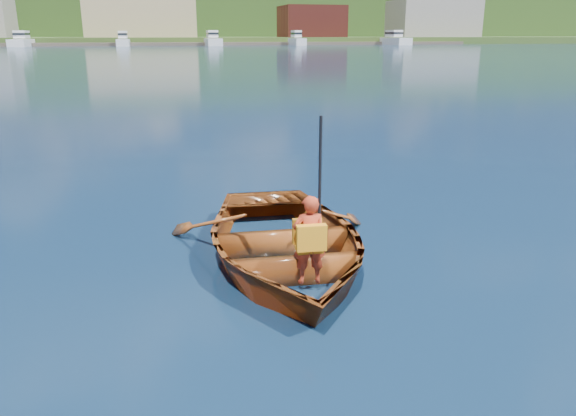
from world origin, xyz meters
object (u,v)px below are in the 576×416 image
at_px(rowboat, 283,242).
at_px(dock, 190,44).
at_px(child_paddler, 309,239).
at_px(marina_yachts, 109,40).

relative_size(rowboat, dock, 0.03).
distance_m(child_paddler, dock, 149.62).
bearing_deg(marina_yachts, dock, 13.08).
height_order(rowboat, marina_yachts, marina_yachts).
height_order(child_paddler, marina_yachts, marina_yachts).
distance_m(rowboat, dock, 148.73).
xyz_separation_m(rowboat, dock, (8.41, 148.49, 0.11)).
height_order(dock, marina_yachts, marina_yachts).
relative_size(child_paddler, dock, 0.01).
distance_m(child_paddler, marina_yachts, 145.21).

